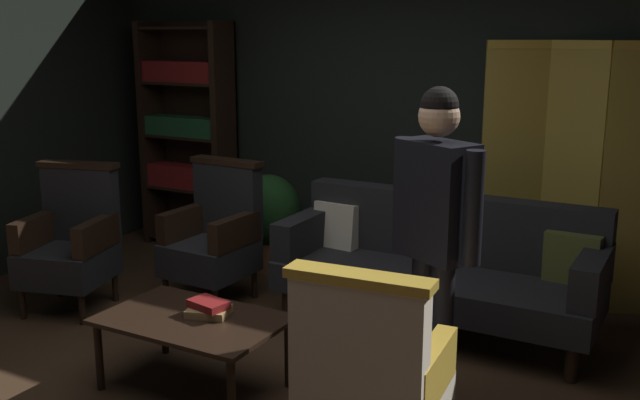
{
  "coord_description": "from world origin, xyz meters",
  "views": [
    {
      "loc": [
        2.08,
        -2.95,
        1.94
      ],
      "look_at": [
        0.0,
        0.8,
        0.95
      ],
      "focal_mm": 40.39,
      "sensor_mm": 36.0,
      "label": 1
    }
  ],
  "objects_px": {
    "potted_plant": "(269,216)",
    "book_red_leather": "(208,304)",
    "folding_screen": "(572,172)",
    "armchair_gilt_accent": "(371,385)",
    "book_tan_leather": "(209,311)",
    "armchair_wing_right": "(71,242)",
    "velvet_couch": "(439,262)",
    "armchair_wing_left": "(215,236)",
    "bookshelf": "(188,133)",
    "standing_figure": "(435,225)",
    "coffee_table": "(193,325)"
  },
  "relations": [
    {
      "from": "potted_plant",
      "to": "book_red_leather",
      "type": "distance_m",
      "value": 2.03
    },
    {
      "from": "folding_screen",
      "to": "armchair_gilt_accent",
      "type": "xyz_separation_m",
      "value": [
        -0.3,
        -2.69,
        -0.5
      ]
    },
    {
      "from": "book_tan_leather",
      "to": "armchair_wing_right",
      "type": "bearing_deg",
      "value": 163.02
    },
    {
      "from": "velvet_couch",
      "to": "armchair_wing_left",
      "type": "distance_m",
      "value": 1.65
    },
    {
      "from": "bookshelf",
      "to": "book_tan_leather",
      "type": "xyz_separation_m",
      "value": [
        1.87,
        -2.17,
        -0.62
      ]
    },
    {
      "from": "folding_screen",
      "to": "armchair_gilt_accent",
      "type": "relative_size",
      "value": 1.83
    },
    {
      "from": "armchair_gilt_accent",
      "to": "armchair_wing_left",
      "type": "relative_size",
      "value": 1.0
    },
    {
      "from": "bookshelf",
      "to": "armchair_wing_left",
      "type": "bearing_deg",
      "value": -44.49
    },
    {
      "from": "book_tan_leather",
      "to": "book_red_leather",
      "type": "bearing_deg",
      "value": -90.0
    },
    {
      "from": "folding_screen",
      "to": "velvet_couch",
      "type": "relative_size",
      "value": 0.9
    },
    {
      "from": "armchair_wing_left",
      "to": "standing_figure",
      "type": "distance_m",
      "value": 2.22
    },
    {
      "from": "folding_screen",
      "to": "armchair_wing_left",
      "type": "distance_m",
      "value": 2.61
    },
    {
      "from": "folding_screen",
      "to": "standing_figure",
      "type": "bearing_deg",
      "value": -98.54
    },
    {
      "from": "velvet_couch",
      "to": "coffee_table",
      "type": "distance_m",
      "value": 1.74
    },
    {
      "from": "velvet_couch",
      "to": "book_red_leather",
      "type": "xyz_separation_m",
      "value": [
        -0.83,
        -1.42,
        0.03
      ]
    },
    {
      "from": "coffee_table",
      "to": "standing_figure",
      "type": "relative_size",
      "value": 0.59
    },
    {
      "from": "velvet_couch",
      "to": "standing_figure",
      "type": "xyz_separation_m",
      "value": [
        0.37,
        -1.14,
        0.57
      ]
    },
    {
      "from": "bookshelf",
      "to": "book_red_leather",
      "type": "bearing_deg",
      "value": -49.18
    },
    {
      "from": "armchair_wing_right",
      "to": "potted_plant",
      "type": "relative_size",
      "value": 1.27
    },
    {
      "from": "folding_screen",
      "to": "armchair_wing_right",
      "type": "relative_size",
      "value": 1.83
    },
    {
      "from": "armchair_wing_left",
      "to": "armchair_wing_right",
      "type": "xyz_separation_m",
      "value": [
        -0.81,
        -0.62,
        0.0
      ]
    },
    {
      "from": "book_red_leather",
      "to": "folding_screen",
      "type": "bearing_deg",
      "value": 56.63
    },
    {
      "from": "standing_figure",
      "to": "armchair_wing_right",
      "type": "bearing_deg",
      "value": 175.89
    },
    {
      "from": "armchair_wing_right",
      "to": "potted_plant",
      "type": "xyz_separation_m",
      "value": [
        0.8,
        1.37,
        -0.02
      ]
    },
    {
      "from": "velvet_couch",
      "to": "armchair_wing_right",
      "type": "relative_size",
      "value": 2.04
    },
    {
      "from": "armchair_gilt_accent",
      "to": "potted_plant",
      "type": "xyz_separation_m",
      "value": [
        -2.0,
        2.29,
        -0.02
      ]
    },
    {
      "from": "standing_figure",
      "to": "velvet_couch",
      "type": "bearing_deg",
      "value": 107.87
    },
    {
      "from": "velvet_couch",
      "to": "armchair_gilt_accent",
      "type": "xyz_separation_m",
      "value": [
        0.36,
        -1.85,
        0.04
      ]
    },
    {
      "from": "velvet_couch",
      "to": "coffee_table",
      "type": "relative_size",
      "value": 2.12
    },
    {
      "from": "bookshelf",
      "to": "armchair_wing_right",
      "type": "bearing_deg",
      "value": -80.96
    },
    {
      "from": "armchair_wing_right",
      "to": "standing_figure",
      "type": "bearing_deg",
      "value": -4.11
    },
    {
      "from": "armchair_gilt_accent",
      "to": "book_red_leather",
      "type": "height_order",
      "value": "armchair_gilt_accent"
    },
    {
      "from": "armchair_wing_right",
      "to": "standing_figure",
      "type": "distance_m",
      "value": 2.86
    },
    {
      "from": "coffee_table",
      "to": "velvet_couch",
      "type": "bearing_deg",
      "value": 59.44
    },
    {
      "from": "standing_figure",
      "to": "potted_plant",
      "type": "bearing_deg",
      "value": 141.84
    },
    {
      "from": "standing_figure",
      "to": "book_red_leather",
      "type": "bearing_deg",
      "value": -166.38
    },
    {
      "from": "velvet_couch",
      "to": "book_red_leather",
      "type": "relative_size",
      "value": 9.9
    },
    {
      "from": "bookshelf",
      "to": "book_red_leather",
      "type": "relative_size",
      "value": 9.58
    },
    {
      "from": "book_tan_leather",
      "to": "book_red_leather",
      "type": "distance_m",
      "value": 0.04
    },
    {
      "from": "folding_screen",
      "to": "standing_figure",
      "type": "height_order",
      "value": "folding_screen"
    },
    {
      "from": "armchair_wing_right",
      "to": "book_tan_leather",
      "type": "height_order",
      "value": "armchair_wing_right"
    },
    {
      "from": "armchair_wing_right",
      "to": "folding_screen",
      "type": "bearing_deg",
      "value": 29.78
    },
    {
      "from": "folding_screen",
      "to": "book_red_leather",
      "type": "relative_size",
      "value": 8.88
    },
    {
      "from": "bookshelf",
      "to": "potted_plant",
      "type": "distance_m",
      "value": 1.26
    },
    {
      "from": "armchair_wing_left",
      "to": "book_red_leather",
      "type": "bearing_deg",
      "value": -54.36
    },
    {
      "from": "bookshelf",
      "to": "book_red_leather",
      "type": "xyz_separation_m",
      "value": [
        1.87,
        -2.17,
        -0.58
      ]
    },
    {
      "from": "bookshelf",
      "to": "armchair_wing_left",
      "type": "xyz_separation_m",
      "value": [
        1.08,
        -1.06,
        -0.57
      ]
    },
    {
      "from": "armchair_gilt_accent",
      "to": "standing_figure",
      "type": "bearing_deg",
      "value": 89.89
    },
    {
      "from": "book_red_leather",
      "to": "bookshelf",
      "type": "bearing_deg",
      "value": 130.82
    },
    {
      "from": "armchair_wing_right",
      "to": "book_red_leather",
      "type": "xyz_separation_m",
      "value": [
        1.61,
        -0.49,
        -0.01
      ]
    }
  ]
}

